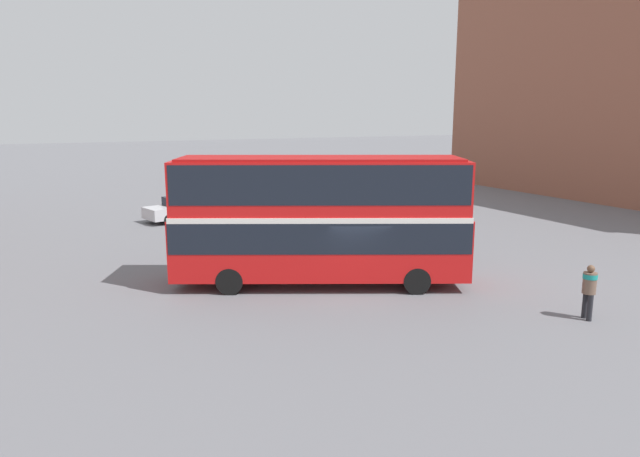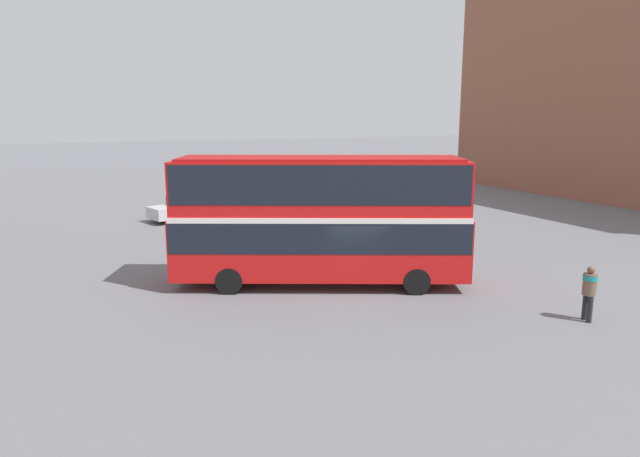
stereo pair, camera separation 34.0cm
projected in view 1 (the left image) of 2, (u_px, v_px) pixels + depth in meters
ground_plane at (355, 289)px, 21.02m from camera, size 240.00×240.00×0.00m
double_decker_bus at (320, 213)px, 21.00m from camera, size 10.82×7.07×4.80m
pedestrian_foreground at (589, 286)px, 17.68m from camera, size 0.54×0.54×1.76m
parked_car_kerb_near at (184, 208)px, 34.41m from camera, size 4.83×2.88×1.44m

